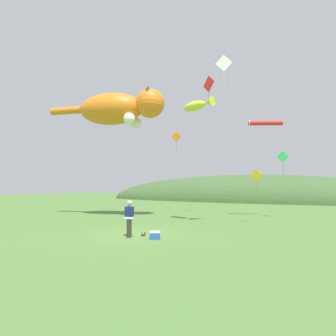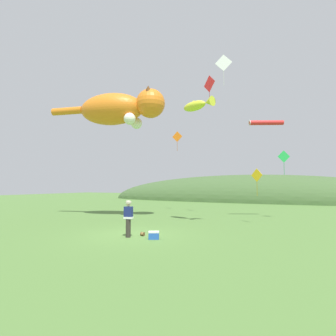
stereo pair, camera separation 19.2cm
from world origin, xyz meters
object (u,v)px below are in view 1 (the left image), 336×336
kite_diamond_orange (176,137)px  kite_fish_windsock (197,105)px  picnic_cooler (155,235)px  kite_diamond_gold (256,176)px  kite_spool (143,234)px  kite_giant_cat (119,109)px  kite_tube_streamer (265,123)px  kite_diamond_red (209,84)px  kite_diamond_green (283,157)px  festival_attendant (129,217)px  kite_diamond_white (224,64)px

kite_diamond_orange → kite_fish_windsock: bearing=-57.0°
picnic_cooler → kite_diamond_gold: bearing=61.8°
kite_spool → kite_fish_windsock: bearing=74.8°
kite_spool → kite_giant_cat: 11.34m
kite_tube_streamer → kite_diamond_orange: kite_diamond_orange is taller
kite_diamond_red → kite_diamond_gold: size_ratio=1.33×
kite_giant_cat → kite_diamond_gold: (10.06, 1.32, -5.40)m
picnic_cooler → kite_giant_cat: bearing=138.2°
kite_diamond_red → kite_diamond_gold: 9.34m
kite_diamond_green → kite_fish_windsock: bearing=-132.5°
picnic_cooler → kite_diamond_gold: kite_diamond_gold is taller
festival_attendant → kite_spool: size_ratio=8.83×
kite_fish_windsock → kite_diamond_red: (-0.70, 4.88, 3.27)m
picnic_cooler → kite_diamond_orange: size_ratio=0.30×
festival_attendant → kite_diamond_white: bearing=50.2°
kite_diamond_gold → kite_spool: bearing=-125.1°
kite_fish_windsock → kite_diamond_green: 7.83m
picnic_cooler → kite_diamond_red: size_ratio=0.25×
kite_tube_streamer → kite_giant_cat: bearing=-156.8°
kite_giant_cat → kite_diamond_orange: size_ratio=4.84×
festival_attendant → kite_spool: (0.46, 0.58, -0.85)m
kite_diamond_green → kite_giant_cat: bearing=-158.0°
kite_diamond_green → kite_diamond_white: bearing=-115.4°
kite_spool → kite_diamond_gold: size_ratio=0.11×
kite_diamond_red → kite_diamond_white: kite_diamond_red is taller
kite_giant_cat → kite_diamond_gold: size_ratio=5.35×
kite_diamond_gold → festival_attendant: bearing=-125.3°
kite_diamond_orange → kite_diamond_gold: size_ratio=1.11×
festival_attendant → kite_diamond_gold: (5.07, 7.14, 2.19)m
kite_giant_cat → kite_fish_windsock: (6.71, -0.61, -0.79)m
kite_spool → kite_diamond_red: kite_diamond_red is taller
kite_diamond_red → kite_diamond_white: 6.38m
kite_fish_windsock → kite_diamond_gold: size_ratio=1.39×
kite_diamond_orange → kite_diamond_gold: 10.68m
kite_fish_windsock → kite_diamond_orange: size_ratio=1.26×
picnic_cooler → kite_diamond_orange: bearing=109.6°
picnic_cooler → kite_diamond_white: bearing=61.1°
kite_fish_windsock → kite_diamond_green: (4.85, 5.29, -3.13)m
kite_spool → kite_diamond_orange: 14.48m
kite_spool → kite_diamond_red: 14.50m
kite_giant_cat → kite_fish_windsock: kite_giant_cat is taller
kite_diamond_red → kite_diamond_orange: 6.11m
kite_giant_cat → kite_diamond_white: 8.87m
picnic_cooler → kite_diamond_orange: (-4.43, 12.45, 7.11)m
kite_diamond_white → kite_spool: bearing=-130.0°
kite_diamond_green → kite_diamond_gold: (-1.50, -3.36, -1.48)m
kite_tube_streamer → kite_diamond_white: kite_diamond_white is taller
festival_attendant → kite_diamond_green: kite_diamond_green is taller
festival_attendant → kite_fish_windsock: (1.72, 5.22, 6.80)m
kite_fish_windsock → kite_tube_streamer: 6.27m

